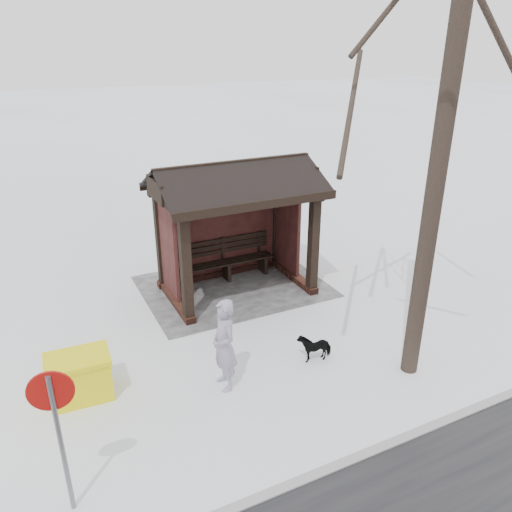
{
  "coord_description": "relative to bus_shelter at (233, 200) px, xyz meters",
  "views": [
    {
      "loc": [
        4.24,
        9.65,
        5.41
      ],
      "look_at": [
        -0.11,
        0.8,
        1.16
      ],
      "focal_mm": 35.0,
      "sensor_mm": 36.0,
      "label": 1
    }
  ],
  "objects": [
    {
      "name": "kerb",
      "position": [
        0.0,
        5.66,
        -2.16
      ],
      "size": [
        120.0,
        0.15,
        0.06
      ],
      "primitive_type": "cube",
      "color": "gray",
      "rests_on": "ground"
    },
    {
      "name": "bus_shelter",
      "position": [
        0.0,
        0.0,
        0.0
      ],
      "size": [
        3.6,
        2.4,
        3.09
      ],
      "color": "#331712",
      "rests_on": "ground"
    },
    {
      "name": "trampled_patch",
      "position": [
        0.0,
        -0.04,
        -2.16
      ],
      "size": [
        4.2,
        3.2,
        0.02
      ],
      "primitive_type": "cube",
      "color": "gray",
      "rests_on": "ground"
    },
    {
      "name": "dog",
      "position": [
        -0.15,
        3.32,
        -1.91
      ],
      "size": [
        0.64,
        0.34,
        0.52
      ],
      "primitive_type": "imported",
      "rotation": [
        0.0,
        0.0,
        1.47
      ],
      "color": "black",
      "rests_on": "ground"
    },
    {
      "name": "ground",
      "position": [
        0.0,
        0.16,
        -2.17
      ],
      "size": [
        120.0,
        120.0,
        0.0
      ],
      "primitive_type": "plane",
      "color": "white",
      "rests_on": "ground"
    },
    {
      "name": "road_sign",
      "position": [
        4.31,
        4.71,
        -0.66
      ],
      "size": [
        0.52,
        0.13,
        2.06
      ],
      "rotation": [
        0.0,
        0.0,
        -0.18
      ],
      "color": "slate",
      "rests_on": "ground"
    },
    {
      "name": "pedestrian",
      "position": [
        1.64,
        3.34,
        -1.35
      ],
      "size": [
        0.39,
        0.6,
        1.63
      ],
      "primitive_type": "imported",
      "rotation": [
        0.0,
        0.0,
        1.57
      ],
      "color": "#938AA1",
      "rests_on": "ground"
    },
    {
      "name": "grit_bin",
      "position": [
        3.87,
        2.56,
        -1.77
      ],
      "size": [
        1.05,
        0.75,
        0.78
      ],
      "rotation": [
        0.0,
        0.0,
        -0.06
      ],
      "color": "yellow",
      "rests_on": "ground"
    }
  ]
}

